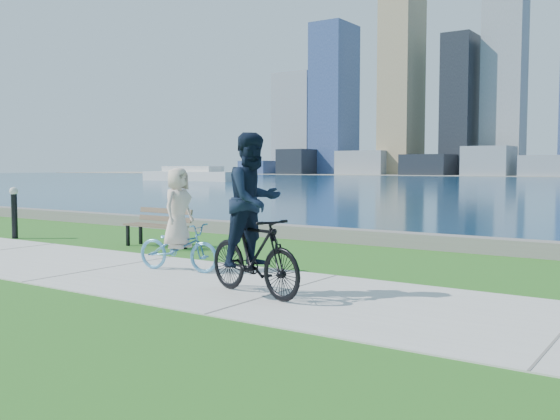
# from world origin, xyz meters

# --- Properties ---
(ground) EXTENTS (320.00, 320.00, 0.00)m
(ground) POSITION_xyz_m (0.00, 0.00, 0.00)
(ground) COLOR #1F5817
(ground) RESTS_ON ground
(concrete_path) EXTENTS (80.00, 3.50, 0.02)m
(concrete_path) POSITION_xyz_m (0.00, 0.00, 0.01)
(concrete_path) COLOR #AFAEA9
(concrete_path) RESTS_ON ground
(seawall) EXTENTS (90.00, 0.50, 0.35)m
(seawall) POSITION_xyz_m (0.00, 6.20, 0.17)
(seawall) COLOR slate
(seawall) RESTS_ON ground
(ferry_near) EXTENTS (14.62, 4.18, 1.98)m
(ferry_near) POSITION_xyz_m (-47.38, 54.58, 0.83)
(ferry_near) COLOR silver
(ferry_near) RESTS_ON ground
(park_bench) EXTENTS (1.81, 0.69, 0.92)m
(park_bench) POSITION_xyz_m (-1.50, 2.88, 0.56)
(park_bench) COLOR black
(park_bench) RESTS_ON ground
(bollard_lamp) EXTENTS (0.22, 0.22, 1.38)m
(bollard_lamp) POSITION_xyz_m (-5.96, 1.95, 0.79)
(bollard_lamp) COLOR black
(bollard_lamp) RESTS_ON ground
(cyclist_woman) EXTENTS (0.85, 1.75, 1.89)m
(cyclist_woman) POSITION_xyz_m (1.37, 0.53, 0.72)
(cyclist_woman) COLOR #5198C6
(cyclist_woman) RESTS_ON ground
(cyclist_man) EXTENTS (1.05, 2.09, 2.41)m
(cyclist_man) POSITION_xyz_m (3.81, -0.43, 1.03)
(cyclist_man) COLOR black
(cyclist_man) RESTS_ON ground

